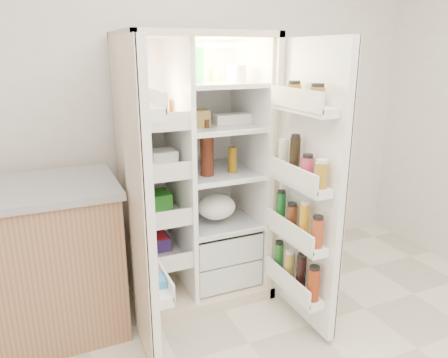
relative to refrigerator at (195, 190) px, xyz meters
name	(u,v)px	position (x,y,z in m)	size (l,w,h in m)	color
wall_back	(184,98)	(0.05, 0.35, 0.61)	(4.00, 0.02, 2.70)	silver
refrigerator	(195,190)	(0.00, 0.00, 0.00)	(0.92, 0.70, 1.80)	beige
freezer_door	(141,209)	(-0.52, -0.60, 0.15)	(0.15, 0.40, 1.72)	white
fridge_door	(308,193)	(0.46, -0.69, 0.13)	(0.17, 0.58, 1.72)	white
kitchen_counter	(8,267)	(-1.22, -0.13, -0.27)	(1.30, 0.69, 0.95)	#A07350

